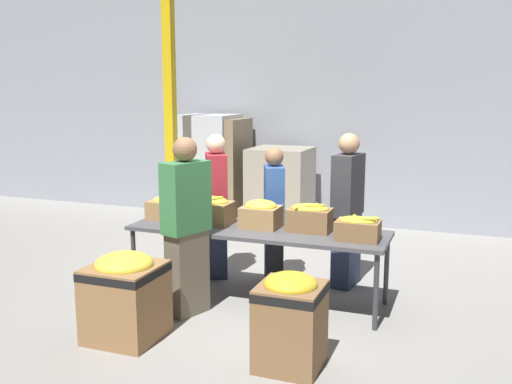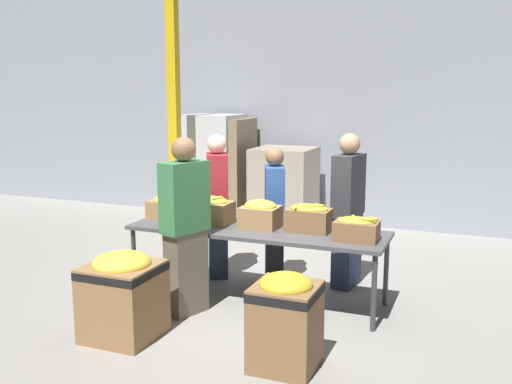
{
  "view_description": "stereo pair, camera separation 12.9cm",
  "coord_description": "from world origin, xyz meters",
  "px_view_note": "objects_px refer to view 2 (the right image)",
  "views": [
    {
      "loc": [
        2.0,
        -5.4,
        2.19
      ],
      "look_at": [
        -0.13,
        0.29,
        1.11
      ],
      "focal_mm": 40.0,
      "sensor_mm": 36.0,
      "label": 1
    },
    {
      "loc": [
        2.12,
        -5.35,
        2.19
      ],
      "look_at": [
        -0.13,
        0.29,
        1.11
      ],
      "focal_mm": 40.0,
      "sensor_mm": 36.0,
      "label": 2
    }
  ],
  "objects_px": {
    "volunteer_2": "(348,212)",
    "donation_bin_1": "(286,318)",
    "banana_box_2": "(260,214)",
    "donation_bin_0": "(123,292)",
    "sorting_table": "(257,233)",
    "volunteer_3": "(185,228)",
    "banana_box_3": "(309,217)",
    "pallet_stack_0": "(224,171)",
    "banana_box_0": "(168,207)",
    "pallet_stack_2": "(284,190)",
    "support_pillar": "(174,103)",
    "volunteer_1": "(218,206)",
    "banana_box_1": "(210,209)",
    "pallet_stack_1": "(214,170)",
    "banana_box_4": "(357,228)",
    "volunteer_0": "(274,216)"
  },
  "relations": [
    {
      "from": "volunteer_1",
      "to": "pallet_stack_1",
      "type": "bearing_deg",
      "value": 178.2
    },
    {
      "from": "banana_box_1",
      "to": "volunteer_2",
      "type": "height_order",
      "value": "volunteer_2"
    },
    {
      "from": "volunteer_0",
      "to": "pallet_stack_2",
      "type": "bearing_deg",
      "value": 173.3
    },
    {
      "from": "support_pillar",
      "to": "sorting_table",
      "type": "bearing_deg",
      "value": -45.11
    },
    {
      "from": "banana_box_3",
      "to": "pallet_stack_2",
      "type": "bearing_deg",
      "value": 113.4
    },
    {
      "from": "sorting_table",
      "to": "banana_box_1",
      "type": "xyz_separation_m",
      "value": [
        -0.57,
        0.05,
        0.2
      ]
    },
    {
      "from": "volunteer_0",
      "to": "pallet_stack_2",
      "type": "height_order",
      "value": "volunteer_0"
    },
    {
      "from": "banana_box_0",
      "to": "pallet_stack_0",
      "type": "xyz_separation_m",
      "value": [
        -0.77,
        3.12,
        -0.05
      ]
    },
    {
      "from": "sorting_table",
      "to": "support_pillar",
      "type": "xyz_separation_m",
      "value": [
        -2.23,
        2.24,
        1.27
      ]
    },
    {
      "from": "banana_box_3",
      "to": "pallet_stack_0",
      "type": "bearing_deg",
      "value": 127.7
    },
    {
      "from": "volunteer_2",
      "to": "pallet_stack_0",
      "type": "height_order",
      "value": "same"
    },
    {
      "from": "volunteer_3",
      "to": "support_pillar",
      "type": "xyz_separation_m",
      "value": [
        -1.71,
        2.83,
        1.13
      ]
    },
    {
      "from": "sorting_table",
      "to": "volunteer_3",
      "type": "height_order",
      "value": "volunteer_3"
    },
    {
      "from": "banana_box_1",
      "to": "pallet_stack_2",
      "type": "height_order",
      "value": "pallet_stack_2"
    },
    {
      "from": "banana_box_0",
      "to": "support_pillar",
      "type": "xyz_separation_m",
      "value": [
        -1.14,
        2.17,
        1.09
      ]
    },
    {
      "from": "volunteer_1",
      "to": "volunteer_2",
      "type": "height_order",
      "value": "volunteer_2"
    },
    {
      "from": "sorting_table",
      "to": "banana_box_0",
      "type": "distance_m",
      "value": 1.11
    },
    {
      "from": "pallet_stack_1",
      "to": "banana_box_1",
      "type": "bearing_deg",
      "value": -64.81
    },
    {
      "from": "pallet_stack_0",
      "to": "pallet_stack_2",
      "type": "distance_m",
      "value": 1.16
    },
    {
      "from": "volunteer_2",
      "to": "volunteer_0",
      "type": "bearing_deg",
      "value": -69.41
    },
    {
      "from": "banana_box_1",
      "to": "banana_box_3",
      "type": "xyz_separation_m",
      "value": [
        1.1,
        0.04,
        -0.0
      ]
    },
    {
      "from": "banana_box_0",
      "to": "sorting_table",
      "type": "bearing_deg",
      "value": -3.39
    },
    {
      "from": "banana_box_0",
      "to": "banana_box_2",
      "type": "xyz_separation_m",
      "value": [
        1.11,
        0.0,
        0.02
      ]
    },
    {
      "from": "donation_bin_1",
      "to": "volunteer_3",
      "type": "bearing_deg",
      "value": 150.95
    },
    {
      "from": "banana_box_3",
      "to": "volunteer_0",
      "type": "distance_m",
      "value": 0.78
    },
    {
      "from": "volunteer_1",
      "to": "pallet_stack_2",
      "type": "distance_m",
      "value": 2.42
    },
    {
      "from": "sorting_table",
      "to": "donation_bin_0",
      "type": "xyz_separation_m",
      "value": [
        -0.77,
        -1.3,
        -0.31
      ]
    },
    {
      "from": "banana_box_3",
      "to": "sorting_table",
      "type": "bearing_deg",
      "value": -170.39
    },
    {
      "from": "banana_box_4",
      "to": "donation_bin_0",
      "type": "distance_m",
      "value": 2.24
    },
    {
      "from": "banana_box_0",
      "to": "pallet_stack_2",
      "type": "height_order",
      "value": "pallet_stack_2"
    },
    {
      "from": "support_pillar",
      "to": "pallet_stack_2",
      "type": "xyz_separation_m",
      "value": [
        1.49,
        0.78,
        -1.36
      ]
    },
    {
      "from": "banana_box_2",
      "to": "support_pillar",
      "type": "bearing_deg",
      "value": 135.91
    },
    {
      "from": "volunteer_0",
      "to": "banana_box_3",
      "type": "bearing_deg",
      "value": 23.95
    },
    {
      "from": "volunteer_1",
      "to": "pallet_stack_0",
      "type": "relative_size",
      "value": 0.98
    },
    {
      "from": "banana_box_4",
      "to": "support_pillar",
      "type": "distance_m",
      "value": 4.18
    },
    {
      "from": "volunteer_2",
      "to": "support_pillar",
      "type": "bearing_deg",
      "value": -107.22
    },
    {
      "from": "volunteer_2",
      "to": "volunteer_1",
      "type": "bearing_deg",
      "value": -74.57
    },
    {
      "from": "banana_box_1",
      "to": "donation_bin_1",
      "type": "height_order",
      "value": "banana_box_1"
    },
    {
      "from": "volunteer_2",
      "to": "donation_bin_0",
      "type": "height_order",
      "value": "volunteer_2"
    },
    {
      "from": "banana_box_1",
      "to": "volunteer_1",
      "type": "bearing_deg",
      "value": 107.29
    },
    {
      "from": "banana_box_4",
      "to": "pallet_stack_2",
      "type": "distance_m",
      "value": 3.59
    },
    {
      "from": "banana_box_2",
      "to": "donation_bin_0",
      "type": "distance_m",
      "value": 1.65
    },
    {
      "from": "sorting_table",
      "to": "pallet_stack_1",
      "type": "relative_size",
      "value": 1.5
    },
    {
      "from": "volunteer_2",
      "to": "donation_bin_1",
      "type": "height_order",
      "value": "volunteer_2"
    },
    {
      "from": "pallet_stack_0",
      "to": "pallet_stack_1",
      "type": "xyz_separation_m",
      "value": [
        -0.15,
        -0.06,
        0.03
      ]
    },
    {
      "from": "pallet_stack_0",
      "to": "support_pillar",
      "type": "bearing_deg",
      "value": -110.97
    },
    {
      "from": "sorting_table",
      "to": "pallet_stack_0",
      "type": "bearing_deg",
      "value": 120.31
    },
    {
      "from": "banana_box_2",
      "to": "pallet_stack_1",
      "type": "distance_m",
      "value": 3.67
    },
    {
      "from": "banana_box_0",
      "to": "pallet_stack_2",
      "type": "bearing_deg",
      "value": 83.06
    },
    {
      "from": "sorting_table",
      "to": "donation_bin_0",
      "type": "distance_m",
      "value": 1.54
    }
  ]
}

